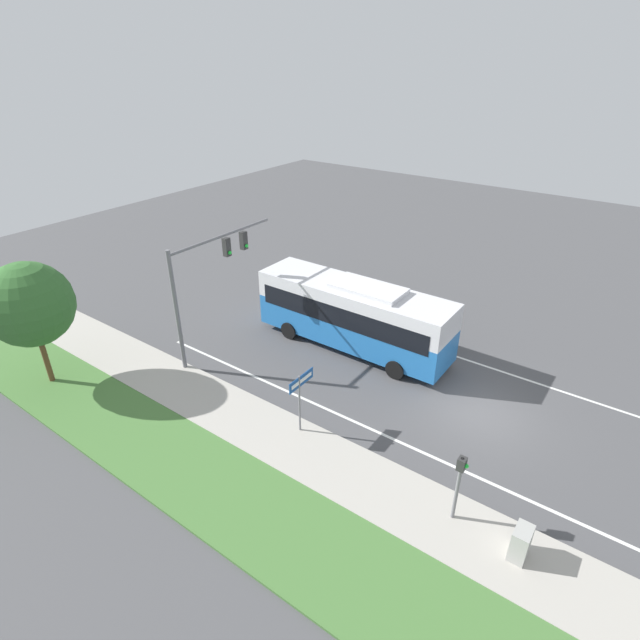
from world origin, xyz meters
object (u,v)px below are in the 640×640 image
utility_cabinet (521,543)px  signal_gantry (207,272)px  pedestrian_signal (459,478)px  bus (354,312)px  street_sign (301,392)px

utility_cabinet → signal_gantry: bearing=79.3°
signal_gantry → utility_cabinet: signal_gantry is taller
pedestrian_signal → utility_cabinet: (-0.20, -2.14, -1.16)m
bus → utility_cabinet: 13.05m
bus → street_sign: (-6.73, -1.86, -0.03)m
street_sign → bus: bearing=15.4°
utility_cabinet → pedestrian_signal: bearing=84.8°
bus → signal_gantry: size_ratio=1.57×
street_sign → utility_cabinet: (-0.74, -8.76, -1.28)m
bus → street_sign: size_ratio=3.76×
signal_gantry → street_sign: signal_gantry is taller
street_sign → utility_cabinet: street_sign is taller
signal_gantry → utility_cabinet: size_ratio=5.86×
pedestrian_signal → utility_cabinet: size_ratio=2.40×
signal_gantry → street_sign: 7.97m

